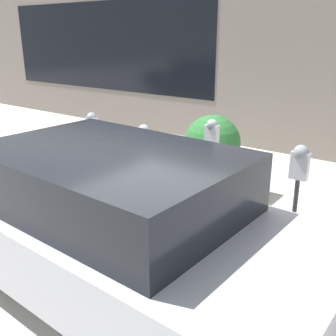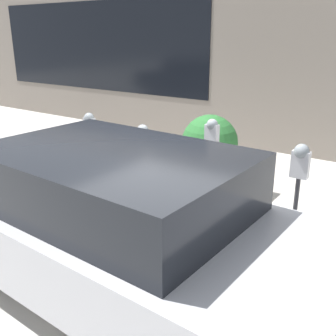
% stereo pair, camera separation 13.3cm
% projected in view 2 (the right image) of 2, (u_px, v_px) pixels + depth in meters
% --- Properties ---
extents(ground_plane, '(40.00, 40.00, 0.00)m').
position_uv_depth(ground_plane, '(164.00, 232.00, 5.16)').
color(ground_plane, beige).
extents(curb_strip, '(24.50, 0.16, 0.04)m').
position_uv_depth(curb_strip, '(160.00, 233.00, 5.09)').
color(curb_strip, gray).
rests_on(curb_strip, ground_plane).
extents(building_facade, '(24.50, 0.17, 3.89)m').
position_uv_depth(building_facade, '(291.00, 60.00, 8.00)').
color(building_facade, slate).
rests_on(building_facade, ground_plane).
extents(parking_meter_nearest, '(0.19, 0.16, 1.36)m').
position_uv_depth(parking_meter_nearest, '(299.00, 172.00, 4.25)').
color(parking_meter_nearest, '#38383D').
rests_on(parking_meter_nearest, ground_plane).
extents(parking_meter_second, '(0.16, 0.14, 1.50)m').
position_uv_depth(parking_meter_second, '(211.00, 160.00, 4.85)').
color(parking_meter_second, '#38383D').
rests_on(parking_meter_second, ground_plane).
extents(parking_meter_middle, '(0.19, 0.16, 1.32)m').
position_uv_depth(parking_meter_middle, '(143.00, 148.00, 5.33)').
color(parking_meter_middle, '#38383D').
rests_on(parking_meter_middle, ground_plane).
extents(parking_meter_fourth, '(0.18, 0.15, 1.36)m').
position_uv_depth(parking_meter_fourth, '(90.00, 137.00, 5.90)').
color(parking_meter_fourth, '#38383D').
rests_on(parking_meter_fourth, ground_plane).
extents(planter_box, '(1.57, 0.98, 1.27)m').
position_uv_depth(planter_box, '(209.00, 160.00, 6.34)').
color(planter_box, gray).
rests_on(planter_box, ground_plane).
extents(parked_car_middle, '(4.69, 2.05, 1.47)m').
position_uv_depth(parked_car_middle, '(106.00, 218.00, 3.82)').
color(parked_car_middle, '#B7B7BC').
rests_on(parked_car_middle, ground_plane).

